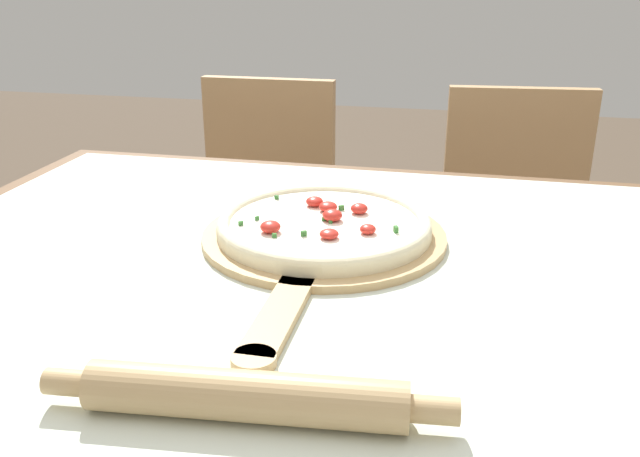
% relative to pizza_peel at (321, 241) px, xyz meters
% --- Properties ---
extents(dining_table, '(1.28, 1.03, 0.78)m').
position_rel_pizza_peel_xyz_m(dining_table, '(-0.03, -0.07, -0.12)').
color(dining_table, brown).
rests_on(dining_table, ground_plane).
extents(towel_cloth, '(1.20, 0.95, 0.00)m').
position_rel_pizza_peel_xyz_m(towel_cloth, '(-0.03, -0.07, -0.01)').
color(towel_cloth, silver).
rests_on(towel_cloth, dining_table).
extents(pizza_peel, '(0.38, 0.57, 0.01)m').
position_rel_pizza_peel_xyz_m(pizza_peel, '(0.00, 0.00, 0.00)').
color(pizza_peel, tan).
rests_on(pizza_peel, towel_cloth).
extents(pizza, '(0.33, 0.33, 0.04)m').
position_rel_pizza_peel_xyz_m(pizza, '(0.00, 0.02, 0.02)').
color(pizza, beige).
rests_on(pizza, pizza_peel).
extents(rolling_pin, '(0.39, 0.08, 0.05)m').
position_rel_pizza_peel_xyz_m(rolling_pin, '(0.02, -0.42, 0.02)').
color(rolling_pin, tan).
rests_on(rolling_pin, towel_cloth).
extents(chair_left, '(0.40, 0.40, 0.88)m').
position_rel_pizza_peel_xyz_m(chair_left, '(-0.35, 0.81, -0.28)').
color(chair_left, tan).
rests_on(chair_left, ground_plane).
extents(chair_right, '(0.43, 0.43, 0.88)m').
position_rel_pizza_peel_xyz_m(chair_right, '(0.35, 0.81, -0.28)').
color(chair_right, tan).
rests_on(chair_right, ground_plane).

